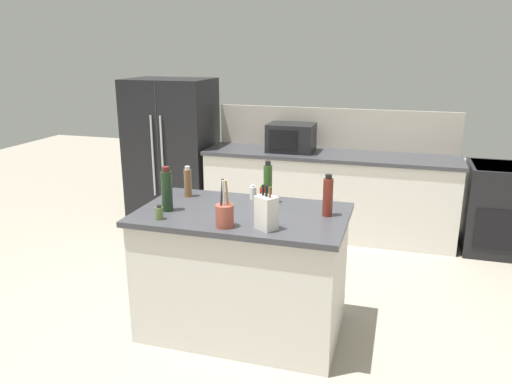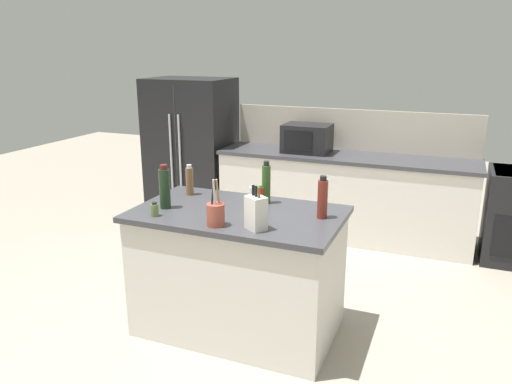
# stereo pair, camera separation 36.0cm
# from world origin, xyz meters

# --- Properties ---
(ground_plane) EXTENTS (14.00, 14.00, 0.00)m
(ground_plane) POSITION_xyz_m (0.00, 0.00, 0.00)
(ground_plane) COLOR gray
(back_counter_run) EXTENTS (2.80, 0.66, 0.94)m
(back_counter_run) POSITION_xyz_m (0.30, 2.20, 0.47)
(back_counter_run) COLOR beige
(back_counter_run) RESTS_ON ground_plane
(wall_backsplash) EXTENTS (2.76, 0.03, 0.46)m
(wall_backsplash) POSITION_xyz_m (0.30, 2.52, 1.17)
(wall_backsplash) COLOR #B2A899
(wall_backsplash) RESTS_ON back_counter_run
(kitchen_island) EXTENTS (1.49, 0.89, 0.94)m
(kitchen_island) POSITION_xyz_m (0.00, 0.00, 0.47)
(kitchen_island) COLOR beige
(kitchen_island) RESTS_ON ground_plane
(refrigerator) EXTENTS (0.99, 0.75, 1.71)m
(refrigerator) POSITION_xyz_m (-1.64, 2.25, 0.86)
(refrigerator) COLOR black
(refrigerator) RESTS_ON ground_plane
(microwave) EXTENTS (0.51, 0.39, 0.31)m
(microwave) POSITION_xyz_m (-0.14, 2.20, 1.10)
(microwave) COLOR black
(microwave) RESTS_ON back_counter_run
(knife_block) EXTENTS (0.16, 0.16, 0.29)m
(knife_block) POSITION_xyz_m (0.26, -0.29, 1.05)
(knife_block) COLOR beige
(knife_block) RESTS_ON kitchen_island
(utensil_crock) EXTENTS (0.12, 0.12, 0.32)m
(utensil_crock) POSITION_xyz_m (-0.01, -0.32, 1.02)
(utensil_crock) COLOR brown
(utensil_crock) RESTS_ON kitchen_island
(hot_sauce_bottle) EXTENTS (0.04, 0.04, 0.15)m
(hot_sauce_bottle) POSITION_xyz_m (0.10, 0.20, 1.01)
(hot_sauce_bottle) COLOR red
(hot_sauce_bottle) RESTS_ON kitchen_island
(pepper_grinder) EXTENTS (0.06, 0.06, 0.24)m
(pepper_grinder) POSITION_xyz_m (-0.52, 0.24, 1.05)
(pepper_grinder) COLOR brown
(pepper_grinder) RESTS_ON kitchen_island
(salt_shaker) EXTENTS (0.05, 0.05, 0.11)m
(salt_shaker) POSITION_xyz_m (-0.02, 0.33, 0.99)
(salt_shaker) COLOR silver
(salt_shaker) RESTS_ON kitchen_island
(olive_oil_bottle) EXTENTS (0.06, 0.06, 0.32)m
(olive_oil_bottle) POSITION_xyz_m (0.12, 0.26, 1.09)
(olive_oil_bottle) COLOR #2D4C1E
(olive_oil_bottle) RESTS_ON kitchen_island
(wine_bottle) EXTENTS (0.08, 0.08, 0.32)m
(wine_bottle) POSITION_xyz_m (-0.52, -0.12, 1.09)
(wine_bottle) COLOR black
(wine_bottle) RESTS_ON kitchen_island
(vinegar_bottle) EXTENTS (0.07, 0.07, 0.30)m
(vinegar_bottle) POSITION_xyz_m (0.60, 0.09, 1.08)
(vinegar_bottle) COLOR maroon
(vinegar_bottle) RESTS_ON kitchen_island
(spice_jar_oregano) EXTENTS (0.05, 0.05, 0.10)m
(spice_jar_oregano) POSITION_xyz_m (-0.49, -0.31, 0.99)
(spice_jar_oregano) COLOR #567038
(spice_jar_oregano) RESTS_ON kitchen_island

